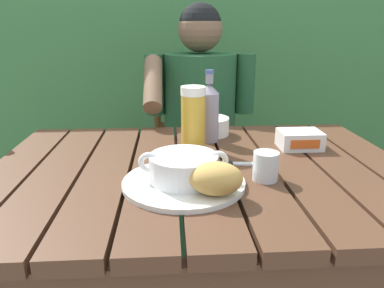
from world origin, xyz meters
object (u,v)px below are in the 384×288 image
object	(u,v)px
beer_bottle	(209,112)
table_knife	(231,164)
soup_bowl	(184,167)
water_glass_small	(266,166)
serving_plate	(184,182)
diner_bowl	(209,126)
person_eating	(200,121)
beer_glass	(193,118)
bread_roll	(216,178)
butter_tub	(300,139)
chair_near_diner	(197,160)

from	to	relation	value
beer_bottle	table_knife	distance (m)	0.25
soup_bowl	water_glass_small	world-z (taller)	soup_bowl
serving_plate	diner_bowl	xyz separation A→B (m)	(0.11, 0.42, 0.02)
water_glass_small	serving_plate	bearing A→B (deg)	-175.17
person_eating	table_knife	world-z (taller)	person_eating
beer_glass	beer_bottle	bearing A→B (deg)	53.75
beer_bottle	beer_glass	bearing A→B (deg)	-126.25
serving_plate	table_knife	bearing A→B (deg)	41.31
serving_plate	bread_roll	distance (m)	0.11
bread_roll	butter_tub	xyz separation A→B (m)	(0.31, 0.33, -0.02)
person_eating	diner_bowl	bearing A→B (deg)	-89.51
beer_glass	table_knife	bearing A→B (deg)	-56.46
soup_bowl	water_glass_small	bearing A→B (deg)	4.83
serving_plate	table_knife	world-z (taller)	serving_plate
soup_bowl	person_eating	bearing A→B (deg)	82.18
serving_plate	water_glass_small	bearing A→B (deg)	4.83
beer_glass	water_glass_small	xyz separation A→B (m)	(0.16, -0.25, -0.06)
chair_near_diner	table_knife	world-z (taller)	chair_near_diner
chair_near_diner	soup_bowl	bearing A→B (deg)	-96.42
soup_bowl	table_knife	bearing A→B (deg)	41.31
water_glass_small	butter_tub	xyz separation A→B (m)	(0.17, 0.24, -0.01)
soup_bowl	diner_bowl	bearing A→B (deg)	75.69
table_knife	diner_bowl	size ratio (longest dim) A/B	1.12
person_eating	butter_tub	distance (m)	0.58
bread_roll	diner_bowl	bearing A→B (deg)	85.40
water_glass_small	butter_tub	size ratio (longest dim) A/B	0.56
beer_bottle	butter_tub	xyz separation A→B (m)	(0.28, -0.09, -0.07)
water_glass_small	person_eating	bearing A→B (deg)	97.56
person_eating	beer_glass	world-z (taller)	person_eating
bread_roll	beer_glass	world-z (taller)	beer_glass
person_eating	water_glass_small	world-z (taller)	person_eating
person_eating	beer_glass	bearing A→B (deg)	-97.33
person_eating	serving_plate	world-z (taller)	person_eating
table_knife	diner_bowl	xyz separation A→B (m)	(-0.03, 0.30, 0.03)
person_eating	soup_bowl	bearing A→B (deg)	-97.82
beer_bottle	water_glass_small	bearing A→B (deg)	-72.08
serving_plate	soup_bowl	xyz separation A→B (m)	(0.00, -0.00, 0.04)
bread_roll	table_knife	xyz separation A→B (m)	(0.07, 0.20, -0.04)
soup_bowl	beer_bottle	xyz separation A→B (m)	(0.10, 0.34, 0.05)
bread_roll	diner_bowl	distance (m)	0.50
soup_bowl	beer_bottle	size ratio (longest dim) A/B	0.91
bread_roll	person_eating	bearing A→B (deg)	87.45
person_eating	soup_bowl	distance (m)	0.77
chair_near_diner	bread_roll	world-z (taller)	chair_near_diner
beer_bottle	diner_bowl	distance (m)	0.11
person_eating	diner_bowl	distance (m)	0.35
person_eating	butter_tub	bearing A→B (deg)	-62.07
person_eating	soup_bowl	xyz separation A→B (m)	(-0.10, -0.76, 0.09)
person_eating	table_knife	distance (m)	0.64
soup_bowl	bread_roll	xyz separation A→B (m)	(0.07, -0.08, 0.00)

